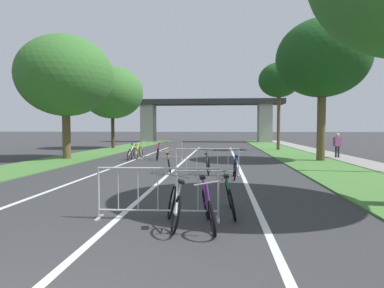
# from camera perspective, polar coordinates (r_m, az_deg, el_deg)

# --- Properties ---
(grass_verge_left) EXTENTS (3.15, 48.49, 0.05)m
(grass_verge_left) POSITION_cam_1_polar(r_m,az_deg,el_deg) (23.94, -16.71, -1.61)
(grass_verge_left) COLOR #477A38
(grass_verge_left) RESTS_ON ground
(grass_verge_right) EXTENTS (3.15, 48.49, 0.05)m
(grass_verge_right) POSITION_cam_1_polar(r_m,az_deg,el_deg) (22.71, 17.31, -1.85)
(grass_verge_right) COLOR #477A38
(grass_verge_right) RESTS_ON ground
(sidewalk_path_right) EXTENTS (1.75, 48.49, 0.08)m
(sidewalk_path_right) POSITION_cam_1_polar(r_m,az_deg,el_deg) (23.35, 23.20, -1.79)
(sidewalk_path_right) COLOR gray
(sidewalk_path_right) RESTS_ON ground
(lane_stripe_center) EXTENTS (0.14, 28.05, 0.01)m
(lane_stripe_center) POSITION_cam_1_polar(r_m,az_deg,el_deg) (16.56, -2.05, -3.50)
(lane_stripe_center) COLOR silver
(lane_stripe_center) RESTS_ON ground
(lane_stripe_right_lane) EXTENTS (0.14, 28.05, 0.01)m
(lane_stripe_right_lane) POSITION_cam_1_polar(r_m,az_deg,el_deg) (16.45, 8.04, -3.57)
(lane_stripe_right_lane) COLOR silver
(lane_stripe_right_lane) RESTS_ON ground
(lane_stripe_left_lane) EXTENTS (0.14, 28.05, 0.01)m
(lane_stripe_left_lane) POSITION_cam_1_polar(r_m,az_deg,el_deg) (17.17, -11.71, -3.33)
(lane_stripe_left_lane) COLOR silver
(lane_stripe_left_lane) RESTS_ON ground
(overpass_bridge) EXTENTS (19.93, 3.15, 5.52)m
(overpass_bridge) POSITION_cam_1_polar(r_m,az_deg,el_deg) (42.47, 2.41, 5.58)
(overpass_bridge) COLOR #2D2D30
(overpass_bridge) RESTS_ON ground
(tree_left_oak_mid) EXTENTS (5.45, 5.45, 7.16)m
(tree_left_oak_mid) POSITION_cam_1_polar(r_m,az_deg,el_deg) (20.51, -21.37, 11.04)
(tree_left_oak_mid) COLOR brown
(tree_left_oak_mid) RESTS_ON ground
(tree_left_cypress_far) EXTENTS (5.41, 5.41, 7.27)m
(tree_left_cypress_far) POSITION_cam_1_polar(r_m,az_deg,el_deg) (29.95, -13.83, 8.75)
(tree_left_cypress_far) COLOR #3D2D1E
(tree_left_cypress_far) RESTS_ON ground
(tree_right_pine_near) EXTENTS (4.96, 4.96, 7.73)m
(tree_right_pine_near) POSITION_cam_1_polar(r_m,az_deg,el_deg) (19.49, 21.96, 13.75)
(tree_right_pine_near) COLOR brown
(tree_right_pine_near) RESTS_ON ground
(tree_right_oak_near) EXTENTS (3.30, 3.30, 7.12)m
(tree_right_oak_near) POSITION_cam_1_polar(r_m,az_deg,el_deg) (27.63, 15.07, 10.75)
(tree_right_oak_near) COLOR brown
(tree_right_oak_near) RESTS_ON ground
(crowd_barrier_nearest) EXTENTS (2.48, 0.55, 1.05)m
(crowd_barrier_nearest) POSITION_cam_1_polar(r_m,az_deg,el_deg) (6.58, -6.02, -8.65)
(crowd_barrier_nearest) COLOR #ADADB2
(crowd_barrier_nearest) RESTS_ON ground
(crowd_barrier_second) EXTENTS (2.47, 0.48, 1.05)m
(crowd_barrier_second) POSITION_cam_1_polar(r_m,az_deg,el_deg) (12.51, 2.67, -3.17)
(crowd_barrier_second) COLOR #ADADB2
(crowd_barrier_second) RESTS_ON ground
(crowd_barrier_third) EXTENTS (2.49, 0.56, 1.05)m
(crowd_barrier_third) POSITION_cam_1_polar(r_m,az_deg,el_deg) (18.91, -5.39, -1.14)
(crowd_barrier_third) COLOR #ADADB2
(crowd_barrier_third) RESTS_ON ground
(bicycle_black_0) EXTENTS (0.52, 1.65, 0.94)m
(bicycle_black_0) POSITION_cam_1_polar(r_m,az_deg,el_deg) (13.02, 2.85, -3.69)
(bicycle_black_0) COLOR black
(bicycle_black_0) RESTS_ON ground
(bicycle_blue_1) EXTENTS (0.51, 1.65, 1.00)m
(bicycle_blue_1) POSITION_cam_1_polar(r_m,az_deg,el_deg) (11.93, 7.55, -4.21)
(bicycle_blue_1) COLOR black
(bicycle_blue_1) RESTS_ON ground
(bicycle_purple_2) EXTENTS (0.43, 1.67, 0.95)m
(bicycle_purple_2) POSITION_cam_1_polar(r_m,az_deg,el_deg) (6.08, 2.85, -11.24)
(bicycle_purple_2) COLOR black
(bicycle_purple_2) RESTS_ON ground
(bicycle_green_3) EXTENTS (0.48, 1.67, 0.92)m
(bicycle_green_3) POSITION_cam_1_polar(r_m,az_deg,el_deg) (7.01, 6.68, -9.32)
(bicycle_green_3) COLOR black
(bicycle_green_3) RESTS_ON ground
(bicycle_white_4) EXTENTS (0.46, 1.68, 0.96)m
(bicycle_white_4) POSITION_cam_1_polar(r_m,az_deg,el_deg) (18.95, -10.69, -1.63)
(bicycle_white_4) COLOR black
(bicycle_white_4) RESTS_ON ground
(bicycle_red_5) EXTENTS (0.55, 1.71, 0.99)m
(bicycle_red_5) POSITION_cam_1_polar(r_m,az_deg,el_deg) (18.62, -6.07, -1.65)
(bicycle_red_5) COLOR black
(bicycle_red_5) RESTS_ON ground
(bicycle_orange_6) EXTENTS (0.67, 1.62, 0.93)m
(bicycle_orange_6) POSITION_cam_1_polar(r_m,az_deg,el_deg) (13.15, -4.07, -3.59)
(bicycle_orange_6) COLOR black
(bicycle_orange_6) RESTS_ON ground
(bicycle_silver_7) EXTENTS (0.55, 1.67, 0.94)m
(bicycle_silver_7) POSITION_cam_1_polar(r_m,az_deg,el_deg) (6.15, -3.15, -10.83)
(bicycle_silver_7) COLOR black
(bicycle_silver_7) RESTS_ON ground
(bicycle_yellow_8) EXTENTS (0.48, 1.70, 1.01)m
(bicycle_yellow_8) POSITION_cam_1_polar(r_m,az_deg,el_deg) (19.61, -9.42, -1.44)
(bicycle_yellow_8) COLOR black
(bicycle_yellow_8) RESTS_ON ground
(pedestrian_pushing_bike) EXTENTS (0.55, 0.32, 1.52)m
(pedestrian_pushing_bike) POSITION_cam_1_polar(r_m,az_deg,el_deg) (21.15, 24.20, 0.14)
(pedestrian_pushing_bike) COLOR #262628
(pedestrian_pushing_bike) RESTS_ON ground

